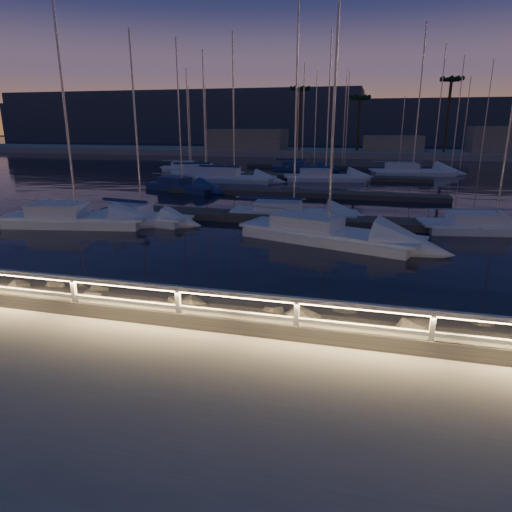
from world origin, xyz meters
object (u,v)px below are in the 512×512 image
object	(u,v)px
sailboat_b	(73,218)
sailboat_j	(188,168)
sailboat_n	(300,167)
sailboat_g	(323,176)
guard_rail	(139,293)
sailboat_e	(232,177)
sailboat_h	(491,225)
sailboat_i	(204,172)
sailboat_d	(324,232)
sailboat_k	(410,171)
sailboat_c	(290,212)
sailboat_a	(140,215)
sailboat_f	(181,185)

from	to	relation	value
sailboat_b	sailboat_j	xyz separation A→B (m)	(-5.74, 30.23, -0.05)
sailboat_n	sailboat_g	bearing A→B (deg)	-70.39
guard_rail	sailboat_e	size ratio (longest dim) A/B	3.23
guard_rail	sailboat_h	distance (m)	19.98
sailboat_i	sailboat_j	bearing A→B (deg)	110.12
sailboat_d	sailboat_k	size ratio (longest dim) A/B	0.96
sailboat_c	sailboat_j	distance (m)	30.64
sailboat_b	sailboat_c	world-z (taller)	sailboat_b
sailboat_j	sailboat_a	bearing A→B (deg)	-82.61
sailboat_k	sailboat_a	bearing A→B (deg)	-131.08
sailboat_c	sailboat_h	bearing A→B (deg)	-5.23
sailboat_i	sailboat_h	bearing A→B (deg)	-57.95
sailboat_d	sailboat_n	world-z (taller)	sailboat_d
sailboat_a	sailboat_j	distance (m)	29.80
sailboat_a	sailboat_j	size ratio (longest dim) A/B	0.89
sailboat_d	sailboat_j	distance (m)	36.02
sailboat_k	sailboat_g	bearing A→B (deg)	-151.21
sailboat_a	sailboat_d	xyz separation A→B (m)	(10.86, -1.67, 0.04)
sailboat_b	sailboat_j	distance (m)	30.77
sailboat_b	sailboat_g	bearing A→B (deg)	54.70
sailboat_f	sailboat_i	distance (m)	10.49
sailboat_a	sailboat_i	xyz separation A→B (m)	(-4.83, 23.10, 0.06)
guard_rail	sailboat_i	xyz separation A→B (m)	(-12.33, 36.85, -0.92)
sailboat_c	sailboat_n	distance (m)	29.50
sailboat_e	sailboat_i	world-z (taller)	sailboat_e
sailboat_h	sailboat_i	world-z (taller)	sailboat_h
sailboat_g	sailboat_n	size ratio (longest dim) A/B	1.15
sailboat_d	sailboat_f	world-z (taller)	sailboat_d
sailboat_k	guard_rail	bearing A→B (deg)	-113.96
sailboat_d	sailboat_j	world-z (taller)	sailboat_d
sailboat_b	sailboat_k	xyz separation A→B (m)	(19.93, 32.01, 0.02)
sailboat_e	sailboat_j	bearing A→B (deg)	132.32
sailboat_n	sailboat_a	bearing A→B (deg)	-99.82
sailboat_g	sailboat_h	bearing A→B (deg)	-73.03
sailboat_i	sailboat_j	size ratio (longest dim) A/B	1.09
sailboat_a	sailboat_n	xyz separation A→B (m)	(4.13, 32.30, 0.02)
sailboat_d	sailboat_k	world-z (taller)	sailboat_k
sailboat_a	sailboat_i	bearing A→B (deg)	111.08
sailboat_d	sailboat_i	world-z (taller)	sailboat_d
sailboat_c	sailboat_n	size ratio (longest dim) A/B	1.03
sailboat_f	sailboat_j	world-z (taller)	sailboat_f
sailboat_b	sailboat_f	distance (m)	14.56
sailboat_c	sailboat_f	size ratio (longest dim) A/B	1.04
sailboat_a	sailboat_k	bearing A→B (deg)	70.26
sailboat_g	sailboat_f	bearing A→B (deg)	-150.07
sailboat_i	sailboat_j	world-z (taller)	sailboat_i
sailboat_n	sailboat_j	bearing A→B (deg)	-166.05
sailboat_j	sailboat_k	size ratio (longest dim) A/B	0.75
sailboat_e	sailboat_f	size ratio (longest dim) A/B	1.12
sailboat_i	sailboat_j	distance (m)	6.72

